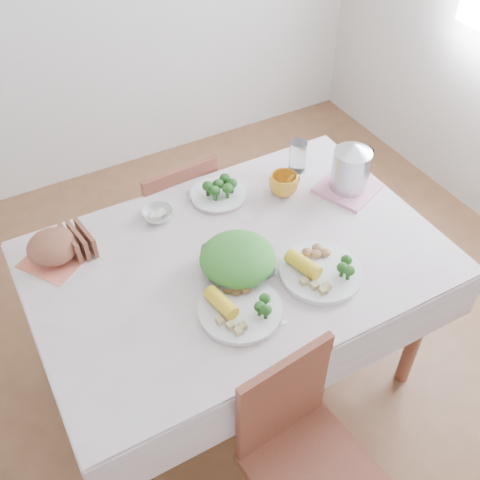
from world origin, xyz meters
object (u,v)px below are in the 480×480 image
dinner_plate_right (321,273)px  electric_kettle (351,167)px  dinner_plate_left (240,311)px  chair_far (169,212)px  dining_table (238,321)px  salad_bowl (238,265)px  yellow_mug (284,185)px  chair_near (313,462)px

dinner_plate_right → electric_kettle: bearing=42.5°
dinner_plate_left → chair_far: bearing=83.0°
dining_table → salad_bowl: bearing=-119.2°
chair_far → dinner_plate_right: size_ratio=2.77×
dinner_plate_left → dinner_plate_right: bearing=1.9°
chair_far → dinner_plate_left: (-0.11, -0.92, 0.31)m
yellow_mug → salad_bowl: bearing=-142.0°
chair_far → salad_bowl: 0.81m
dining_table → dinner_plate_left: dinner_plate_left is taller
dining_table → chair_far: bearing=90.7°
chair_far → dinner_plate_left: bearing=79.0°
salad_bowl → dinner_plate_right: (0.25, -0.16, -0.02)m
chair_far → dinner_plate_left: chair_far is taller
yellow_mug → dinner_plate_left: bearing=-134.8°
yellow_mug → electric_kettle: (0.25, -0.11, 0.07)m
dinner_plate_right → electric_kettle: electric_kettle is taller
electric_kettle → yellow_mug: bearing=136.0°
salad_bowl → yellow_mug: 0.48m
dinner_plate_left → dining_table: bearing=62.7°
chair_far → electric_kettle: 0.92m
chair_near → dinner_plate_left: (-0.02, 0.44, 0.31)m
dinner_plate_right → yellow_mug: (0.13, 0.45, 0.04)m
chair_near → dining_table: bearing=75.8°
salad_bowl → yellow_mug: bearing=38.0°
dining_table → dinner_plate_right: size_ratio=4.70×
chair_near → salad_bowl: size_ratio=3.25×
salad_bowl → chair_far: bearing=87.9°
chair_far → yellow_mug: (0.35, -0.45, 0.34)m
yellow_mug → dinner_plate_right: bearing=-105.7°
salad_bowl → dinner_plate_left: bearing=-116.5°
chair_near → yellow_mug: chair_near is taller
chair_near → electric_kettle: (0.69, 0.80, 0.42)m
chair_far → electric_kettle: electric_kettle is taller
chair_near → electric_kettle: size_ratio=3.84×
dinner_plate_right → yellow_mug: bearing=74.3°
dinner_plate_left → dinner_plate_right: size_ratio=0.96×
salad_bowl → electric_kettle: 0.66m
dining_table → salad_bowl: size_ratio=5.47×
dinner_plate_left → chair_near: bearing=-86.8°
chair_far → yellow_mug: bearing=124.0°
dining_table → salad_bowl: 0.42m
dinner_plate_right → electric_kettle: size_ratio=1.38×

